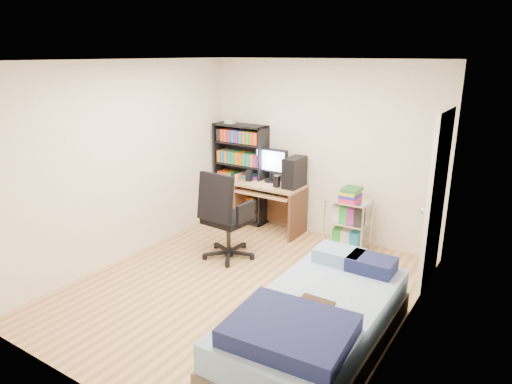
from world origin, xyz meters
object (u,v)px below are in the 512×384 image
Objects in this scene: media_shelf at (241,172)px; computer_desk at (278,188)px; office_chair at (226,231)px; bed at (316,324)px.

computer_desk is (0.72, -0.09, -0.12)m from media_shelf.
media_shelf reaches higher than computer_desk.
bed is (1.83, -1.14, -0.10)m from office_chair.
bed is (1.74, -2.31, -0.39)m from computer_desk.
office_chair is at bearing -94.07° from computer_desk.
office_chair is at bearing -63.27° from media_shelf.
office_chair is (0.64, -1.27, -0.42)m from media_shelf.
media_shelf is 1.30× the size of computer_desk.
computer_desk reaches higher than office_chair.
media_shelf reaches higher than office_chair.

